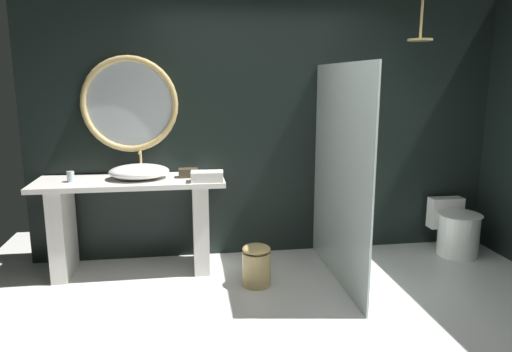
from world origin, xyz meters
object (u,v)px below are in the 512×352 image
vessel_sink (139,171)px  waste_bin (256,265)px  round_wall_mirror (130,104)px  folded_hand_towel (207,176)px  tissue_box (188,173)px  toilet (456,230)px  rain_shower_head (420,36)px  tumbler_cup (71,177)px

vessel_sink → waste_bin: size_ratio=1.48×
round_wall_mirror → waste_bin: bearing=-35.3°
vessel_sink → round_wall_mirror: size_ratio=0.61×
waste_bin → folded_hand_towel: folded_hand_towel is taller
vessel_sink → tissue_box: (0.45, -0.00, -0.03)m
toilet → waste_bin: 2.20m
vessel_sink → rain_shower_head: (2.60, -0.11, 1.22)m
tissue_box → folded_hand_towel: folded_hand_towel is taller
round_wall_mirror → toilet: 3.50m
round_wall_mirror → tumbler_cup: bearing=-149.1°
tumbler_cup → waste_bin: tumbler_cup is taller
folded_hand_towel → rain_shower_head: bearing=3.3°
vessel_sink → folded_hand_towel: 0.65m
tumbler_cup → folded_hand_towel: bearing=-7.7°
toilet → waste_bin: (-2.15, -0.46, -0.07)m
waste_bin → round_wall_mirror: bearing=144.7°
folded_hand_towel → tumbler_cup: bearing=172.3°
toilet → tissue_box: bearing=178.8°
folded_hand_towel → toilet: bearing=3.6°
tissue_box → folded_hand_towel: 0.27m
rain_shower_head → toilet: 1.99m
folded_hand_towel → vessel_sink: bearing=160.2°
vessel_sink → tissue_box: 0.45m
rain_shower_head → toilet: (0.56, 0.05, -1.91)m
tumbler_cup → round_wall_mirror: (0.51, 0.31, 0.62)m
tumbler_cup → toilet: size_ratio=0.17×
vessel_sink → rain_shower_head: size_ratio=1.45×
tissue_box → waste_bin: (0.57, -0.52, -0.73)m
vessel_sink → rain_shower_head: bearing=-2.3°
vessel_sink → waste_bin: 1.37m
rain_shower_head → waste_bin: (-1.59, -0.42, -1.98)m
vessel_sink → tumbler_cup: 0.59m
toilet → folded_hand_towel: folded_hand_towel is taller
rain_shower_head → folded_hand_towel: size_ratio=1.33×
rain_shower_head → waste_bin: 2.57m
tissue_box → waste_bin: bearing=-42.6°
vessel_sink → tumbler_cup: size_ratio=5.75×
waste_bin → rain_shower_head: bearing=14.6°
round_wall_mirror → rain_shower_head: rain_shower_head is taller
tissue_box → toilet: 2.80m
waste_bin → folded_hand_towel: bearing=143.0°
rain_shower_head → toilet: size_ratio=0.65×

